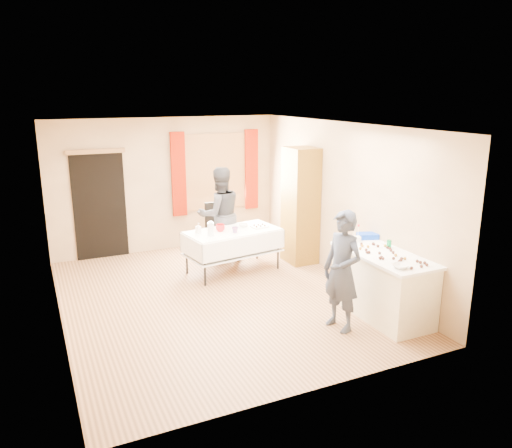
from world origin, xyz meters
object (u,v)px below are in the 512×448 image
cabinet (300,206)px  party_table (233,247)px  girl (342,271)px  chair (219,240)px  counter (382,285)px  woman (220,215)px

cabinet → party_table: cabinet is taller
girl → chair: bearing=172.9°
counter → chair: (-1.13, 3.45, -0.15)m
counter → girl: (-0.76, -0.10, 0.35)m
cabinet → girl: size_ratio=1.31×
cabinet → woman: bearing=152.7°
counter → girl: 0.85m
chair → woman: 0.63m
cabinet → woman: cabinet is taller
party_table → girl: 2.68m
cabinet → girl: cabinet is taller
counter → party_table: (-1.23, 2.52, -0.01)m
chair → woman: woman is taller
counter → chair: bearing=108.2°
party_table → counter: bearing=-72.6°
cabinet → girl: bearing=-108.2°
cabinet → party_table: size_ratio=1.22×
counter → cabinet: bearing=87.7°
cabinet → counter: (-0.10, -2.51, -0.60)m
party_table → girl: bearing=-88.5°
counter → chair: 3.64m
party_table → woman: size_ratio=0.99×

